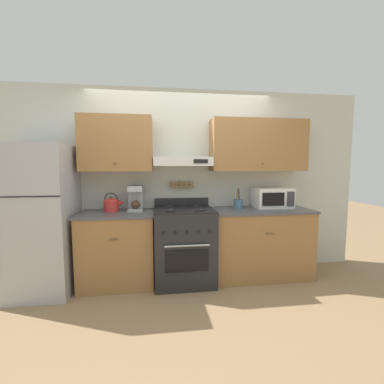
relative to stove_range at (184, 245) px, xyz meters
name	(u,v)px	position (x,y,z in m)	size (l,w,h in m)	color
ground_plane	(187,291)	(0.00, -0.28, -0.48)	(16.00, 16.00, 0.00)	#937551
wall_back	(188,171)	(0.09, 0.32, 0.96)	(5.20, 0.46, 2.55)	silver
counter_left	(118,248)	(-0.84, 0.04, -0.02)	(0.92, 0.64, 0.92)	olive
counter_right	(260,242)	(1.05, 0.04, -0.02)	(1.33, 0.64, 0.92)	olive
stove_range	(184,245)	(0.00, 0.00, 0.00)	(0.75, 0.71, 1.06)	#232326
refrigerator	(40,220)	(-1.72, -0.03, 0.39)	(0.75, 0.76, 1.75)	#ADAFB5
tea_kettle	(111,204)	(-0.92, 0.14, 0.53)	(0.24, 0.19, 0.24)	red
coffee_maker	(136,198)	(-0.62, 0.17, 0.61)	(0.19, 0.23, 0.32)	#ADAFB5
microwave	(272,198)	(1.26, 0.16, 0.58)	(0.51, 0.36, 0.28)	white
utensil_crock	(238,203)	(0.77, 0.14, 0.51)	(0.13, 0.13, 0.28)	slate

